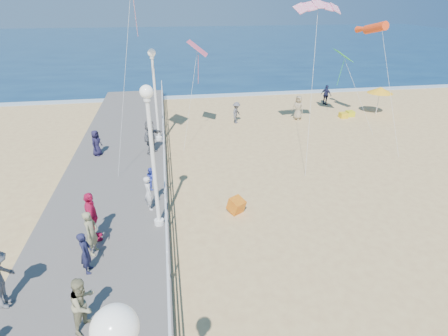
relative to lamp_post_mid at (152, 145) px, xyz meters
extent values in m
plane|color=#DCB773|center=(5.35, 0.00, -3.66)|extent=(160.00, 160.00, 0.00)
cube|color=#0D2A4E|center=(5.35, 65.00, -3.65)|extent=(160.00, 90.00, 0.05)
cube|color=silver|center=(5.35, 20.50, -3.63)|extent=(160.00, 1.20, 0.04)
cube|color=slate|center=(-2.15, 0.00, -3.46)|extent=(5.00, 44.00, 0.40)
cube|color=white|center=(0.30, 0.00, -2.21)|extent=(0.05, 42.00, 0.06)
cube|color=white|center=(0.30, 0.00, -2.71)|extent=(0.05, 42.00, 0.04)
sphere|color=white|center=(0.00, -9.00, 1.84)|extent=(0.44, 0.44, 0.44)
cylinder|color=white|center=(0.00, 0.00, -3.16)|extent=(0.36, 0.36, 0.20)
cylinder|color=white|center=(0.00, 0.00, -0.81)|extent=(0.14, 0.14, 4.70)
sphere|color=white|center=(0.00, 0.00, 1.84)|extent=(0.44, 0.44, 0.44)
cylinder|color=white|center=(0.00, 9.00, -3.16)|extent=(0.36, 0.36, 0.20)
cylinder|color=white|center=(0.00, 9.00, -0.81)|extent=(0.14, 0.14, 4.70)
sphere|color=white|center=(0.00, 9.00, 1.84)|extent=(0.44, 0.44, 0.44)
imported|color=silver|center=(-0.36, 1.18, -2.52)|extent=(0.48, 0.61, 1.47)
imported|color=blue|center=(-0.21, 1.33, -1.95)|extent=(0.45, 0.52, 0.92)
imported|color=#1A1B39|center=(-2.19, -2.21, -2.54)|extent=(0.35, 0.53, 1.44)
imported|color=gray|center=(-1.84, -4.38, -2.46)|extent=(0.90, 0.98, 1.61)
imported|color=#C4184A|center=(-2.24, -0.57, -2.32)|extent=(0.63, 1.17, 1.89)
imported|color=#1B1835|center=(-3.32, 7.20, -2.55)|extent=(0.72, 0.83, 1.43)
imported|color=slate|center=(-0.38, 7.02, -2.32)|extent=(1.27, 1.82, 1.89)
imported|color=gray|center=(-2.15, -1.31, -2.46)|extent=(0.53, 0.67, 1.61)
imported|color=#595A5E|center=(5.53, 12.49, -2.89)|extent=(1.02, 1.15, 1.54)
imported|color=#1B1D3C|center=(13.97, 16.06, -2.83)|extent=(0.89, 1.02, 1.65)
imported|color=gray|center=(10.20, 12.62, -2.77)|extent=(1.02, 1.01, 1.77)
cube|color=red|center=(3.18, 0.89, -3.36)|extent=(0.84, 0.89, 0.74)
cylinder|color=white|center=(16.71, 12.74, -2.76)|extent=(0.05, 0.05, 1.80)
cone|color=#FFAE1A|center=(16.71, 12.74, -1.75)|extent=(1.90, 1.90, 0.45)
cube|color=yellow|center=(14.49, 12.65, -3.46)|extent=(0.55, 0.55, 0.40)
cube|color=yellow|center=(13.79, 12.37, -3.46)|extent=(0.55, 0.55, 0.40)
cylinder|color=#FC4115|center=(14.15, 10.72, 2.82)|extent=(1.06, 2.99, 1.15)
cube|color=#EB5673|center=(2.64, 10.13, 1.89)|extent=(1.36, 1.57, 0.84)
cube|color=green|center=(12.95, 12.17, 0.97)|extent=(1.38, 1.55, 0.76)
camera|label=1|loc=(0.61, -11.33, 4.52)|focal=28.00mm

